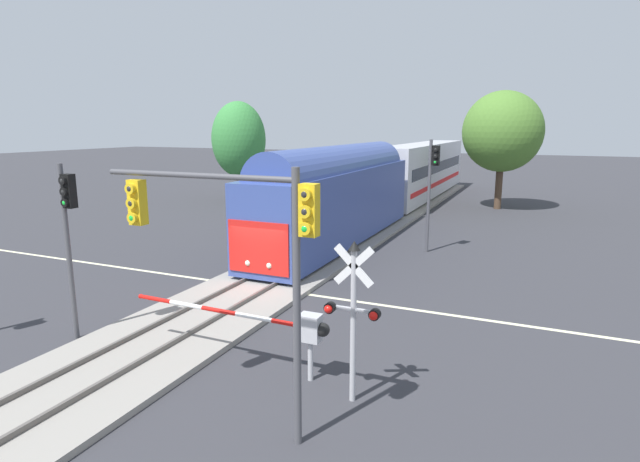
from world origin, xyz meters
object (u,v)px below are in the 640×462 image
at_px(traffic_signal_median, 68,224).
at_px(traffic_signal_far_side, 432,178).
at_px(elm_centre_background, 502,132).
at_px(crossing_signal_mast, 353,306).
at_px(pine_left_background, 239,140).
at_px(crossing_gate_near, 285,325).
at_px(commuter_train, 391,178).
at_px(traffic_signal_near_right, 237,234).

relative_size(traffic_signal_median, traffic_signal_far_side, 0.93).
distance_m(traffic_signal_median, elm_centre_background, 33.54).
height_order(crossing_signal_mast, elm_centre_background, elm_centre_background).
height_order(traffic_signal_median, pine_left_background, pine_left_background).
height_order(crossing_gate_near, elm_centre_background, elm_centre_background).
bearing_deg(traffic_signal_median, commuter_train, 84.48).
xyz_separation_m(crossing_signal_mast, traffic_signal_median, (-9.01, 0.00, 1.23)).
distance_m(traffic_signal_near_right, traffic_signal_median, 7.57).
xyz_separation_m(crossing_gate_near, traffic_signal_near_right, (0.31, -2.58, 2.95)).
relative_size(commuter_train, pine_left_background, 4.80).
bearing_deg(elm_centre_background, traffic_signal_far_side, -96.63).
relative_size(traffic_signal_far_side, elm_centre_background, 0.64).
bearing_deg(elm_centre_background, pine_left_background, -167.47).
height_order(traffic_signal_near_right, traffic_signal_median, traffic_signal_near_right).
xyz_separation_m(crossing_signal_mast, elm_centre_background, (0.43, 32.10, 3.63)).
height_order(traffic_signal_near_right, pine_left_background, pine_left_background).
height_order(crossing_gate_near, crossing_signal_mast, crossing_signal_mast).
xyz_separation_m(crossing_gate_near, elm_centre_background, (2.50, 31.56, 4.65)).
bearing_deg(pine_left_background, traffic_signal_far_side, -31.72).
xyz_separation_m(crossing_gate_near, crossing_signal_mast, (2.07, -0.54, 1.02)).
bearing_deg(crossing_signal_mast, traffic_signal_median, 179.99).
height_order(crossing_signal_mast, traffic_signal_near_right, traffic_signal_near_right).
bearing_deg(elm_centre_background, commuter_train, -137.50).
relative_size(traffic_signal_near_right, elm_centre_background, 0.63).
distance_m(crossing_gate_near, traffic_signal_median, 7.32).
bearing_deg(traffic_signal_far_side, pine_left_background, 148.28).
xyz_separation_m(traffic_signal_far_side, pine_left_background, (-19.13, 11.82, 1.43)).
distance_m(crossing_signal_mast, traffic_signal_median, 9.09).
xyz_separation_m(crossing_gate_near, pine_left_background, (-18.55, 26.88, 3.93)).
height_order(crossing_signal_mast, traffic_signal_far_side, traffic_signal_far_side).
relative_size(crossing_signal_mast, traffic_signal_far_side, 0.68).
relative_size(elm_centre_background, pine_left_background, 1.07).
bearing_deg(traffic_signal_median, crossing_gate_near, 4.44).
relative_size(traffic_signal_near_right, traffic_signal_median, 1.06).
bearing_deg(commuter_train, crossing_gate_near, -79.96).
relative_size(traffic_signal_median, pine_left_background, 0.63).
xyz_separation_m(elm_centre_background, pine_left_background, (-21.05, -4.68, -0.71)).
bearing_deg(crossing_signal_mast, elm_centre_background, 89.24).
bearing_deg(traffic_signal_near_right, crossing_signal_mast, 49.29).
bearing_deg(crossing_gate_near, traffic_signal_near_right, -83.16).
distance_m(commuter_train, traffic_signal_median, 25.86).
xyz_separation_m(crossing_signal_mast, pine_left_background, (-20.62, 27.42, 2.92)).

